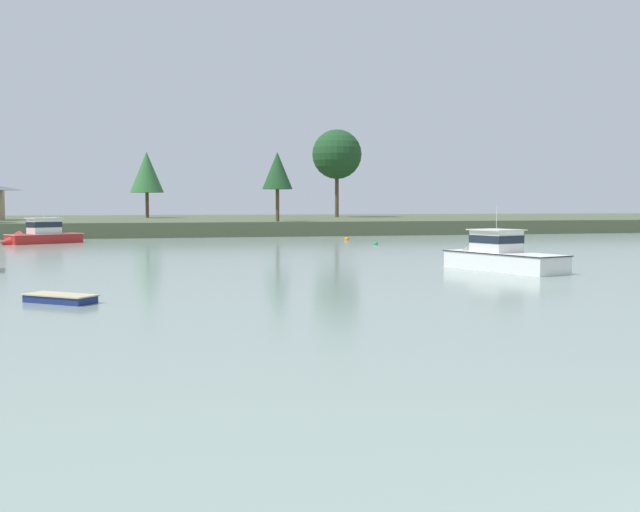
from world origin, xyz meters
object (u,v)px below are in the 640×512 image
Objects in this scene: mooring_buoy_green at (376,244)px; mooring_buoy_orange at (347,239)px; dinghy_navy at (60,300)px; cruiser_white at (493,261)px; cruiser_red at (38,237)px.

mooring_buoy_orange is at bearing 92.01° from mooring_buoy_green.
dinghy_navy is 0.34× the size of cruiser_white.
cruiser_white is 18.49× the size of mooring_buoy_green.
mooring_buoy_orange is (1.33, 35.70, -0.41)m from cruiser_white.
cruiser_white is 15.92× the size of mooring_buoy_orange.
dinghy_navy is 5.35× the size of mooring_buoy_orange.
cruiser_red is 13.94× the size of mooring_buoy_orange.
mooring_buoy_orange is (24.33, 45.29, -0.03)m from dinghy_navy.
mooring_buoy_green reaches higher than dinghy_navy.
cruiser_red is 32.16m from mooring_buoy_green.
dinghy_navy is at bearing -82.60° from cruiser_red.
cruiser_red is at bearing 162.37° from mooring_buoy_green.
mooring_buoy_green is at bearing -17.63° from cruiser_red.
cruiser_white is 35.73m from mooring_buoy_orange.
dinghy_navy is 46.61m from cruiser_red.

